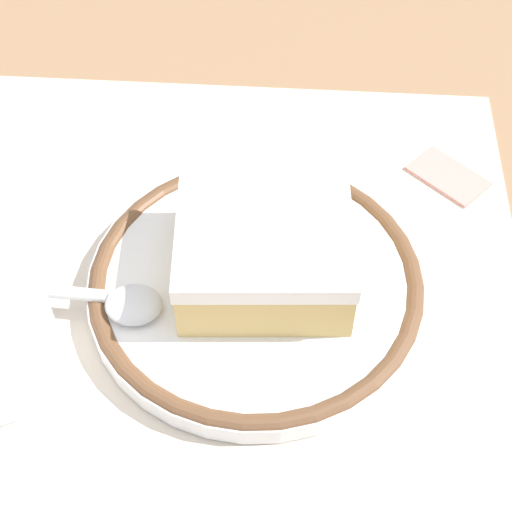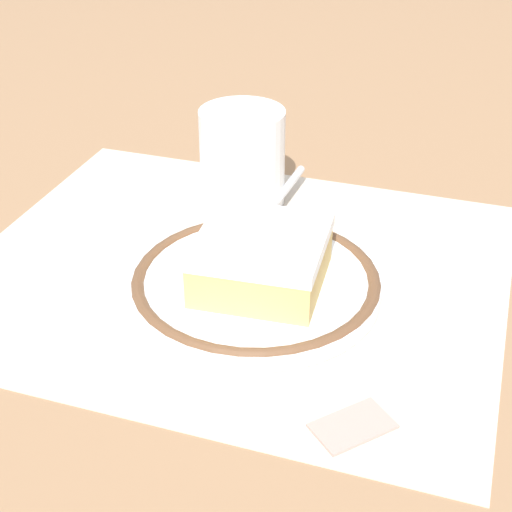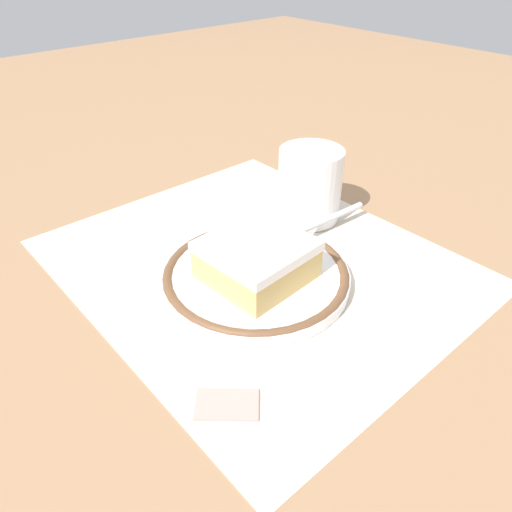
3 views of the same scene
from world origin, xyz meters
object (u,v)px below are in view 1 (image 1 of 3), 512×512
Objects in this scene: spoon at (84,294)px; sugar_packet at (449,173)px; plate at (256,283)px; cake_slice at (264,247)px.

spoon reaches higher than sugar_packet.
plate is 0.03m from cake_slice.
sugar_packet is at bearing -49.47° from plate.
cake_slice is 0.16m from sugar_packet.
plate is 1.38× the size of spoon.
spoon is 0.25m from sugar_packet.
sugar_packet is (0.10, -0.12, -0.01)m from plate.
plate is 0.10m from spoon.
cake_slice reaches higher than spoon.
cake_slice is at bearing -74.76° from spoon.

